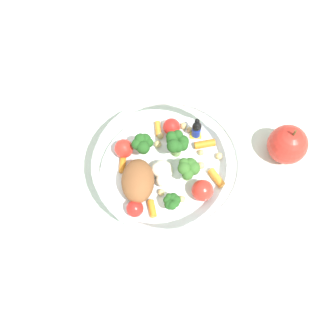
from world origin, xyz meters
name	(u,v)px	position (x,y,z in m)	size (l,w,h in m)	color
ground_plane	(176,173)	(0.00, 0.00, 0.00)	(2.40, 2.40, 0.00)	silver
food_container	(165,168)	(0.00, -0.02, 0.03)	(0.23, 0.23, 0.06)	white
loose_apple	(287,145)	(-0.01, 0.18, 0.03)	(0.06, 0.06, 0.08)	red
folded_napkin	(35,159)	(-0.06, -0.23, 0.00)	(0.13, 0.11, 0.01)	white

